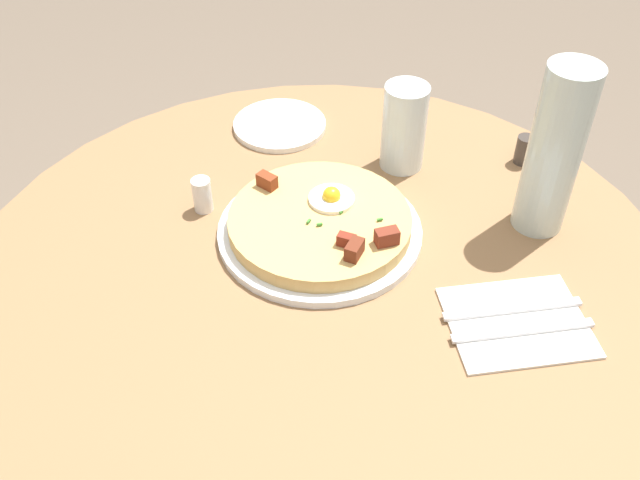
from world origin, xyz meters
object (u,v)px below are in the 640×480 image
object	(u,v)px
bread_plate	(280,125)
water_glass	(404,127)
knife	(523,331)
salt_shaker	(202,195)
pepper_shaker	(524,150)
dining_table	(320,351)
pizza_plate	(320,231)
breakfast_pizza	(321,221)
fork	(512,309)
water_bottle	(555,151)

from	to	relation	value
bread_plate	water_glass	xyz separation A→B (m)	(-0.22, 0.05, 0.06)
knife	salt_shaker	xyz separation A→B (m)	(0.47, -0.13, 0.02)
knife	bread_plate	bearing A→B (deg)	-64.03
pepper_shaker	dining_table	bearing A→B (deg)	51.55
pizza_plate	bread_plate	distance (m)	0.28
breakfast_pizza	bread_plate	xyz separation A→B (m)	(0.14, -0.25, -0.02)
fork	water_glass	xyz separation A→B (m)	(0.19, -0.28, 0.06)
bread_plate	water_glass	world-z (taller)	water_glass
breakfast_pizza	fork	bearing A→B (deg)	162.77
water_glass	pepper_shaker	distance (m)	0.20
pizza_plate	breakfast_pizza	bearing A→B (deg)	-159.98
bread_plate	fork	world-z (taller)	bread_plate
salt_shaker	pepper_shaker	world-z (taller)	salt_shaker
fork	pepper_shaker	size ratio (longest dim) A/B	3.86
fork	knife	xyz separation A→B (m)	(-0.01, 0.03, 0.00)
breakfast_pizza	salt_shaker	distance (m)	0.18
pepper_shaker	salt_shaker	bearing A→B (deg)	27.98
fork	pizza_plate	bearing A→B (deg)	-40.20
water_glass	pizza_plate	bearing A→B (deg)	67.07
dining_table	bread_plate	world-z (taller)	bread_plate
bread_plate	salt_shaker	size ratio (longest dim) A/B	2.96
dining_table	knife	distance (m)	0.33
bread_plate	water_glass	distance (m)	0.23
water_glass	salt_shaker	distance (m)	0.32
water_bottle	salt_shaker	xyz separation A→B (m)	(0.48, 0.09, -0.10)
knife	pepper_shaker	bearing A→B (deg)	-110.43
fork	water_glass	world-z (taller)	water_glass
water_glass	salt_shaker	xyz separation A→B (m)	(0.26, 0.18, -0.04)
water_bottle	salt_shaker	distance (m)	0.49
pizza_plate	water_glass	xyz separation A→B (m)	(-0.08, -0.20, 0.06)
dining_table	pizza_plate	size ratio (longest dim) A/B	3.38
pepper_shaker	water_glass	bearing A→B (deg)	16.30
knife	water_bottle	bearing A→B (deg)	-115.61
breakfast_pizza	pizza_plate	bearing A→B (deg)	20.02
breakfast_pizza	water_glass	xyz separation A→B (m)	(-0.08, -0.19, 0.05)
knife	water_bottle	size ratio (longest dim) A/B	0.72
breakfast_pizza	water_bottle	world-z (taller)	water_bottle
pizza_plate	water_glass	distance (m)	0.22
knife	pizza_plate	bearing A→B (deg)	-45.31
bread_plate	salt_shaker	distance (m)	0.24
bread_plate	knife	xyz separation A→B (m)	(-0.42, 0.36, 0.00)
bread_plate	knife	world-z (taller)	bread_plate
bread_plate	pepper_shaker	size ratio (longest dim) A/B	3.36
dining_table	knife	bearing A→B (deg)	169.41
fork	knife	world-z (taller)	same
dining_table	breakfast_pizza	world-z (taller)	breakfast_pizza
breakfast_pizza	water_bottle	distance (m)	0.33
water_bottle	pepper_shaker	xyz separation A→B (m)	(0.03, -0.15, -0.10)
water_bottle	dining_table	bearing A→B (deg)	31.35
knife	water_bottle	world-z (taller)	water_bottle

